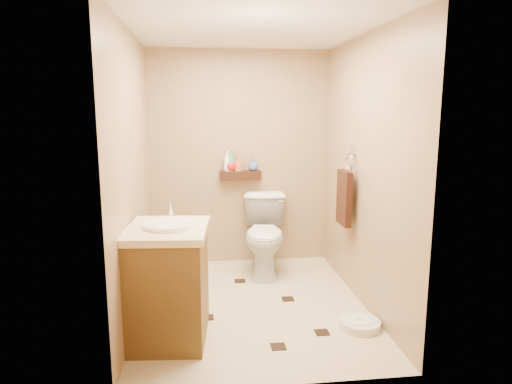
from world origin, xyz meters
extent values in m
plane|color=beige|center=(0.00, 0.00, 0.00)|extent=(2.50, 2.50, 0.00)
cube|color=#9F805B|center=(0.00, 1.25, 1.20)|extent=(2.00, 0.04, 2.40)
cube|color=#9F805B|center=(0.00, -1.25, 1.20)|extent=(2.00, 0.04, 2.40)
cube|color=#9F805B|center=(-1.00, 0.00, 1.20)|extent=(0.04, 2.50, 2.40)
cube|color=#9F805B|center=(1.00, 0.00, 1.20)|extent=(0.04, 2.50, 2.40)
cube|color=silver|center=(0.00, 0.00, 2.40)|extent=(2.00, 2.50, 0.02)
cube|color=black|center=(0.00, 1.17, 1.02)|extent=(0.46, 0.14, 0.10)
cube|color=black|center=(-0.41, -0.22, 0.00)|extent=(0.11, 0.11, 0.01)
cube|color=black|center=(0.34, 0.08, 0.00)|extent=(0.11, 0.11, 0.01)
cube|color=black|center=(0.11, -0.77, 0.00)|extent=(0.11, 0.11, 0.01)
cube|color=black|center=(-0.53, 0.43, 0.00)|extent=(0.11, 0.11, 0.01)
cube|color=black|center=(0.49, -0.60, 0.00)|extent=(0.11, 0.11, 0.01)
cube|color=black|center=(-0.06, 0.58, 0.00)|extent=(0.11, 0.11, 0.01)
imported|color=white|center=(0.23, 0.83, 0.42)|extent=(0.56, 0.87, 0.83)
cube|color=brown|center=(-0.70, -0.52, 0.42)|extent=(0.61, 0.73, 0.83)
cube|color=#F9F1B4|center=(-0.70, -0.52, 0.86)|extent=(0.66, 0.78, 0.05)
cylinder|color=white|center=(-0.68, -0.52, 0.89)|extent=(0.38, 0.38, 0.05)
cylinder|color=silver|center=(-0.68, -0.28, 0.96)|extent=(0.03, 0.03, 0.13)
cylinder|color=silver|center=(0.82, -0.55, 0.03)|extent=(0.38, 0.38, 0.06)
cylinder|color=white|center=(0.82, -0.55, 0.06)|extent=(0.20, 0.20, 0.01)
cylinder|color=#1B6C64|center=(-0.82, 0.73, 0.06)|extent=(0.12, 0.12, 0.13)
cylinder|color=silver|center=(-0.82, 0.73, 0.29)|extent=(0.02, 0.02, 0.36)
sphere|color=silver|center=(-0.82, 0.73, 0.46)|extent=(0.08, 0.08, 0.08)
cube|color=silver|center=(0.98, 0.25, 1.38)|extent=(0.03, 0.06, 0.08)
torus|color=silver|center=(0.95, 0.25, 1.26)|extent=(0.02, 0.19, 0.19)
cube|color=#371C10|center=(0.91, 0.25, 0.92)|extent=(0.06, 0.30, 0.52)
cylinder|color=silver|center=(-0.94, 0.65, 0.60)|extent=(0.11, 0.11, 0.11)
cylinder|color=silver|center=(-0.98, 0.65, 0.66)|extent=(0.04, 0.02, 0.02)
imported|color=white|center=(-0.14, 1.17, 1.18)|extent=(0.12, 0.12, 0.23)
imported|color=gold|center=(-0.13, 1.17, 1.15)|extent=(0.09, 0.09, 0.15)
imported|color=red|center=(-0.11, 1.17, 1.15)|extent=(0.15, 0.15, 0.16)
imported|color=#37A661|center=(-0.11, 1.17, 1.19)|extent=(0.12, 0.12, 0.24)
imported|color=#D37946|center=(-0.02, 1.17, 1.16)|extent=(0.11, 0.11, 0.18)
imported|color=#4558AD|center=(0.14, 1.17, 1.14)|extent=(0.15, 0.15, 0.14)
camera|label=1|loc=(-0.43, -3.87, 1.75)|focal=32.00mm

